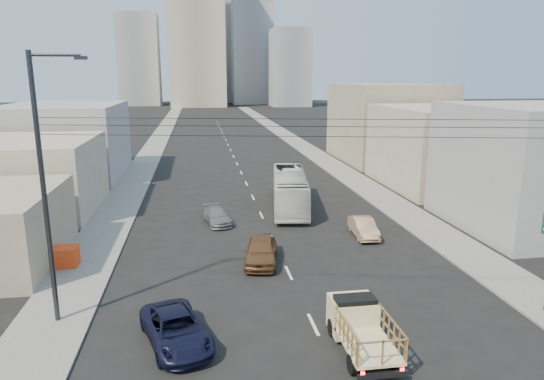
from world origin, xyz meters
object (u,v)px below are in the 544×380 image
object	(u,v)px
city_bus	(290,190)
sedan_brown	(261,250)
navy_pickup	(176,329)
streetlamp_left	(46,185)
sedan_tan	(364,227)
flatbed_pickup	(361,325)
sedan_grey	(217,216)
crate_stack	(62,257)

from	to	relation	value
city_bus	sedan_brown	distance (m)	12.75
navy_pickup	streetlamp_left	world-z (taller)	streetlamp_left
sedan_tan	streetlamp_left	world-z (taller)	streetlamp_left
sedan_brown	flatbed_pickup	bearing A→B (deg)	-64.04
sedan_grey	streetlamp_left	size ratio (longest dim) A/B	0.34
flatbed_pickup	crate_stack	distance (m)	18.17
flatbed_pickup	streetlamp_left	xyz separation A→B (m)	(-12.83, 4.25, 5.34)
sedan_grey	crate_stack	bearing A→B (deg)	-151.77
navy_pickup	sedan_tan	xyz separation A→B (m)	(12.46, 12.34, -0.03)
sedan_tan	city_bus	bearing A→B (deg)	117.95
city_bus	sedan_tan	bearing A→B (deg)	-57.17
sedan_tan	crate_stack	distance (m)	19.60
sedan_tan	sedan_grey	size ratio (longest dim) A/B	0.98
sedan_brown	sedan_tan	distance (m)	8.64
navy_pickup	streetlamp_left	bearing A→B (deg)	135.96
sedan_brown	crate_stack	xyz separation A→B (m)	(-11.65, 1.01, -0.09)
navy_pickup	city_bus	size ratio (longest dim) A/B	0.43
sedan_grey	streetlamp_left	world-z (taller)	streetlamp_left
city_bus	sedan_grey	world-z (taller)	city_bus
navy_pickup	sedan_tan	world-z (taller)	navy_pickup
navy_pickup	streetlamp_left	distance (m)	8.31
sedan_tan	crate_stack	world-z (taller)	sedan_tan
sedan_brown	streetlamp_left	xyz separation A→B (m)	(-10.05, -5.77, 5.65)
navy_pickup	city_bus	bearing A→B (deg)	49.97
flatbed_pickup	sedan_grey	bearing A→B (deg)	105.39
sedan_brown	streetlamp_left	world-z (taller)	streetlamp_left
crate_stack	city_bus	bearing A→B (deg)	35.19
sedan_tan	crate_stack	bearing A→B (deg)	-167.94
flatbed_pickup	streetlamp_left	bearing A→B (deg)	161.69
sedan_grey	crate_stack	xyz separation A→B (m)	(-9.35, -7.45, 0.11)
streetlamp_left	crate_stack	world-z (taller)	streetlamp_left
navy_pickup	crate_stack	distance (m)	11.76
navy_pickup	sedan_brown	xyz separation A→B (m)	(4.72, 8.50, 0.11)
sedan_brown	crate_stack	world-z (taller)	sedan_brown
sedan_tan	streetlamp_left	distance (m)	21.03
city_bus	flatbed_pickup	bearing A→B (deg)	-84.62
sedan_tan	streetlamp_left	bearing A→B (deg)	-147.87
city_bus	crate_stack	bearing A→B (deg)	-136.19
flatbed_pickup	sedan_brown	bearing A→B (deg)	105.55
sedan_grey	streetlamp_left	xyz separation A→B (m)	(-7.75, -14.23, 5.85)
navy_pickup	sedan_tan	distance (m)	17.53
crate_stack	sedan_grey	bearing A→B (deg)	38.55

